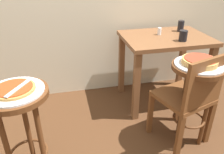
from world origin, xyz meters
name	(u,v)px	position (x,y,z in m)	size (l,w,h in m)	color
stool_foreground	(21,118)	(-0.54, 0.40, 0.56)	(0.40, 0.40, 0.75)	#5B3319
serving_plate_foreground	(14,91)	(-0.54, 0.40, 0.76)	(0.36, 0.36, 0.01)	silver
pizza_foreground	(14,89)	(-0.54, 0.40, 0.78)	(0.25, 0.25, 0.02)	#B78442
stool_middle	(195,88)	(0.77, 0.50, 0.56)	(0.40, 0.40, 0.75)	#5B3319
serving_plate_middle	(199,65)	(0.77, 0.50, 0.76)	(0.37, 0.37, 0.01)	silver
pizza_middle	(200,61)	(0.77, 0.50, 0.79)	(0.26, 0.26, 0.05)	tan
dining_table	(164,49)	(0.82, 1.19, 0.63)	(0.88, 0.65, 0.77)	brown
cup_near_edge	(183,36)	(0.91, 1.02, 0.82)	(0.08, 0.08, 0.10)	black
cup_far_edge	(181,26)	(1.05, 1.32, 0.82)	(0.07, 0.07, 0.12)	black
condiment_shaker	(159,31)	(0.77, 1.26, 0.80)	(0.04, 0.04, 0.07)	white
wooden_chair	(189,97)	(0.74, 0.50, 0.47)	(0.50, 0.50, 0.85)	brown
pizza_server_knife	(18,88)	(-0.51, 0.38, 0.79)	(0.22, 0.02, 0.01)	silver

